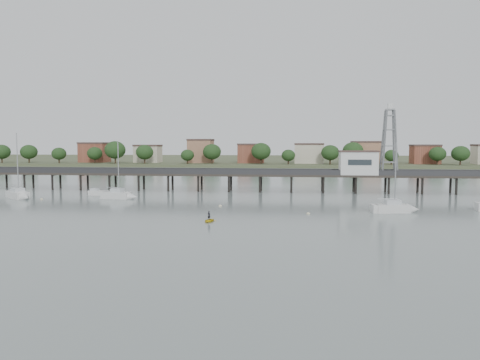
# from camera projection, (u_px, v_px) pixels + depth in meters

# --- Properties ---
(ground_plane) EXTENTS (500.00, 500.00, 0.00)m
(ground_plane) POSITION_uv_depth(u_px,v_px,m) (183.00, 253.00, 46.67)
(ground_plane) COLOR slate
(ground_plane) RESTS_ON ground
(pier) EXTENTS (150.00, 5.00, 5.50)m
(pier) POSITION_uv_depth(u_px,v_px,m) (245.00, 175.00, 105.79)
(pier) COLOR #2D2823
(pier) RESTS_ON ground
(pier_building) EXTENTS (8.40, 5.40, 5.30)m
(pier_building) POSITION_uv_depth(u_px,v_px,m) (358.00, 162.00, 102.69)
(pier_building) COLOR silver
(pier_building) RESTS_ON ground
(lattice_tower) EXTENTS (3.20, 3.20, 15.50)m
(lattice_tower) POSITION_uv_depth(u_px,v_px,m) (389.00, 142.00, 101.60)
(lattice_tower) COLOR slate
(lattice_tower) RESTS_ON ground
(sailboat_c) EXTENTS (7.21, 3.23, 11.62)m
(sailboat_c) POSITION_uv_depth(u_px,v_px,m) (398.00, 208.00, 73.67)
(sailboat_c) COLOR silver
(sailboat_c) RESTS_ON ground
(sailboat_b) EXTENTS (7.21, 3.22, 11.64)m
(sailboat_b) POSITION_uv_depth(u_px,v_px,m) (122.00, 196.00, 91.74)
(sailboat_b) COLOR silver
(sailboat_b) RESTS_ON ground
(sailboat_f) EXTENTS (7.97, 7.07, 13.68)m
(sailboat_f) POSITION_uv_depth(u_px,v_px,m) (20.00, 195.00, 92.05)
(sailboat_f) COLOR silver
(sailboat_f) RESTS_ON ground
(white_tender) EXTENTS (4.33, 2.32, 1.60)m
(white_tender) POSITION_uv_depth(u_px,v_px,m) (98.00, 193.00, 98.04)
(white_tender) COLOR silver
(white_tender) RESTS_ON ground
(yellow_dinghy) EXTENTS (1.77, 0.77, 2.40)m
(yellow_dinghy) POSITION_uv_depth(u_px,v_px,m) (209.00, 222.00, 65.14)
(yellow_dinghy) COLOR yellow
(yellow_dinghy) RESTS_ON ground
(dinghy_occupant) EXTENTS (0.82, 1.33, 0.30)m
(dinghy_occupant) POSITION_uv_depth(u_px,v_px,m) (209.00, 222.00, 65.14)
(dinghy_occupant) COLOR black
(dinghy_occupant) RESTS_ON ground
(mooring_buoys) EXTENTS (90.07, 13.30, 0.39)m
(mooring_buoys) POSITION_uv_depth(u_px,v_px,m) (292.00, 207.00, 79.05)
(mooring_buoys) COLOR #F3EABD
(mooring_buoys) RESTS_ON ground
(far_shore) EXTENTS (500.00, 170.00, 10.40)m
(far_shore) POSITION_uv_depth(u_px,v_px,m) (276.00, 159.00, 283.80)
(far_shore) COLOR #475133
(far_shore) RESTS_ON ground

